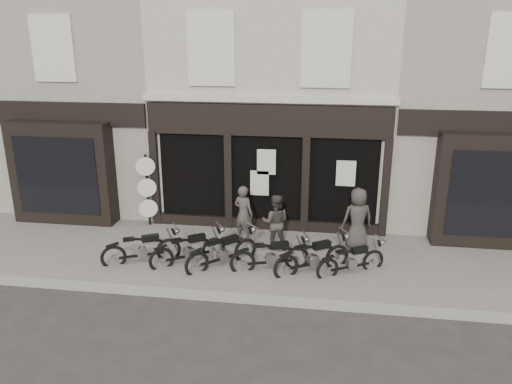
# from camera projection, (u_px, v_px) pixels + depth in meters

# --- Properties ---
(ground_plane) EXTENTS (90.00, 90.00, 0.00)m
(ground_plane) POSITION_uv_depth(u_px,v_px,m) (252.00, 276.00, 12.59)
(ground_plane) COLOR #2D2B28
(ground_plane) RESTS_ON ground
(pavement) EXTENTS (30.00, 4.20, 0.12)m
(pavement) POSITION_uv_depth(u_px,v_px,m) (257.00, 258.00, 13.42)
(pavement) COLOR #67625B
(pavement) RESTS_ON ground_plane
(kerb) EXTENTS (30.00, 0.25, 0.13)m
(kerb) POSITION_uv_depth(u_px,v_px,m) (243.00, 298.00, 11.39)
(kerb) COLOR gray
(kerb) RESTS_ON ground_plane
(central_building) EXTENTS (7.30, 6.22, 8.34)m
(central_building) POSITION_uv_depth(u_px,v_px,m) (278.00, 87.00, 16.93)
(central_building) COLOR beige
(central_building) RESTS_ON ground
(neighbour_left) EXTENTS (5.60, 6.73, 8.34)m
(neighbour_left) POSITION_uv_depth(u_px,v_px,m) (101.00, 85.00, 17.78)
(neighbour_left) COLOR gray
(neighbour_left) RESTS_ON ground
(neighbour_right) EXTENTS (5.60, 6.73, 8.34)m
(neighbour_right) POSITION_uv_depth(u_px,v_px,m) (475.00, 91.00, 16.01)
(neighbour_right) COLOR gray
(neighbour_right) RESTS_ON ground
(motorcycle_0) EXTENTS (1.92, 1.20, 1.00)m
(motorcycle_0) POSITION_uv_depth(u_px,v_px,m) (142.00, 251.00, 13.05)
(motorcycle_0) COLOR black
(motorcycle_0) RESTS_ON ground
(motorcycle_1) EXTENTS (1.82, 1.44, 1.01)m
(motorcycle_1) POSITION_uv_depth(u_px,v_px,m) (189.00, 252.00, 13.00)
(motorcycle_1) COLOR black
(motorcycle_1) RESTS_ON ground
(motorcycle_2) EXTENTS (1.71, 1.66, 1.03)m
(motorcycle_2) POSITION_uv_depth(u_px,v_px,m) (223.00, 254.00, 12.83)
(motorcycle_2) COLOR black
(motorcycle_2) RESTS_ON ground
(motorcycle_3) EXTENTS (1.99, 0.96, 0.99)m
(motorcycle_3) POSITION_uv_depth(u_px,v_px,m) (271.00, 258.00, 12.65)
(motorcycle_3) COLOR black
(motorcycle_3) RESTS_ON ground
(motorcycle_4) EXTENTS (1.93, 1.40, 1.04)m
(motorcycle_4) POSITION_uv_depth(u_px,v_px,m) (313.00, 260.00, 12.53)
(motorcycle_4) COLOR black
(motorcycle_4) RESTS_ON ground
(motorcycle_5) EXTENTS (1.75, 1.18, 0.93)m
(motorcycle_5) POSITION_uv_depth(u_px,v_px,m) (352.00, 263.00, 12.45)
(motorcycle_5) COLOR black
(motorcycle_5) RESTS_ON ground
(man_left) EXTENTS (0.71, 0.60, 1.65)m
(man_left) POSITION_uv_depth(u_px,v_px,m) (244.00, 214.00, 14.15)
(man_left) COLOR #433C37
(man_left) RESTS_ON pavement
(man_centre) EXTENTS (0.77, 0.60, 1.56)m
(man_centre) POSITION_uv_depth(u_px,v_px,m) (275.00, 222.00, 13.67)
(man_centre) COLOR #3C3630
(man_centre) RESTS_ON pavement
(man_right) EXTENTS (0.97, 0.77, 1.73)m
(man_right) POSITION_uv_depth(u_px,v_px,m) (357.00, 219.00, 13.68)
(man_right) COLOR #39332F
(man_right) RESTS_ON pavement
(advert_sign_post) EXTENTS (0.56, 0.37, 2.38)m
(advert_sign_post) POSITION_uv_depth(u_px,v_px,m) (148.00, 193.00, 15.26)
(advert_sign_post) COLOR black
(advert_sign_post) RESTS_ON ground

